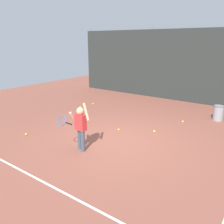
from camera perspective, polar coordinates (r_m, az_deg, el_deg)
The scene contains 13 objects.
ground_plane at distance 7.07m, azimuth 1.02°, elevation -7.10°, with size 20.00×20.00×0.00m, color brown.
court_line_baseline at distance 5.39m, azimuth -15.94°, elevation -16.00°, with size 9.00×0.05×0.00m, color white.
back_fence_windscreen at distance 11.88m, azimuth 18.05°, elevation 10.40°, with size 12.52×0.08×3.41m, color #282D2B.
fence_post_0 at distance 15.00m, azimuth -5.01°, elevation 12.60°, with size 0.09×0.09×3.56m, color slate.
fence_post_1 at distance 12.72m, azimuth 9.30°, elevation 11.70°, with size 0.09×0.09×3.56m, color slate.
tennis_player at distance 6.34m, azimuth -7.73°, elevation -3.08°, with size 0.73×0.58×1.35m.
ball_hopper at distance 9.66m, azimuth 24.21°, elevation -0.18°, with size 0.38×0.38×0.56m.
tennis_ball_0 at distance 7.99m, azimuth -19.96°, elevation -5.03°, with size 0.07×0.07×0.07m, color #CCE033.
tennis_ball_1 at distance 11.09m, azimuth -4.59°, elevation 1.96°, with size 0.07×0.07×0.07m, color #CCE033.
tennis_ball_2 at distance 7.87m, azimuth 1.61°, elevation -4.29°, with size 0.07×0.07×0.07m, color #CCE033.
tennis_ball_3 at distance 10.63m, azimuth -7.65°, elevation 1.21°, with size 0.07×0.07×0.07m, color #CCE033.
tennis_ball_4 at distance 7.86m, azimuth 10.14°, elevation -4.59°, with size 0.07×0.07×0.07m, color #CCE033.
tennis_ball_5 at distance 9.02m, azimuth 16.67°, elevation -2.22°, with size 0.07×0.07×0.07m, color #CCE033.
Camera 1 is at (3.71, -5.30, 2.87)m, focal length 38.00 mm.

